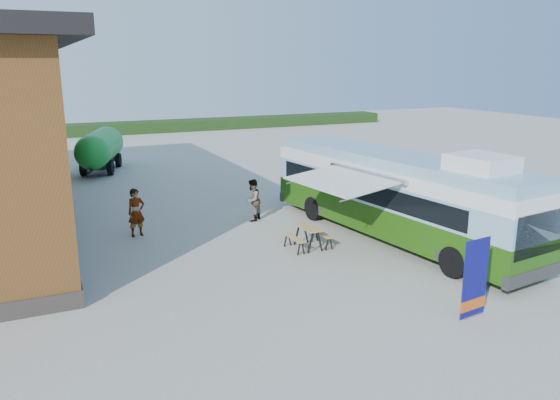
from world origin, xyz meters
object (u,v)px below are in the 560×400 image
person_a (136,212)px  person_b (253,200)px  banner (474,285)px  picnic_table (308,232)px  slurry_tanker (100,148)px  bus (395,192)px

person_a → person_b: person_a is taller
person_a → person_b: bearing=-12.1°
person_a → person_b: 4.75m
banner → picnic_table: (-1.37, 6.54, -0.28)m
banner → picnic_table: banner is taller
slurry_tanker → person_b: bearing=-54.2°
person_b → picnic_table: bearing=52.0°
picnic_table → slurry_tanker: size_ratio=0.22×
bus → slurry_tanker: size_ratio=1.89×
bus → person_a: 9.66m
bus → banner: bearing=-115.1°
banner → picnic_table: 6.69m
person_b → banner: bearing=55.2°
person_a → person_b: size_ratio=1.05×
picnic_table → person_b: (-0.48, 4.06, 0.29)m
bus → person_a: (-8.65, 4.23, -0.83)m
picnic_table → person_a: bearing=141.6°
slurry_tanker → person_a: bearing=-73.4°
slurry_tanker → bus: bearing=-47.3°
picnic_table → person_a: 6.56m
bus → person_b: bus is taller
person_a → person_b: (4.75, 0.11, -0.04)m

